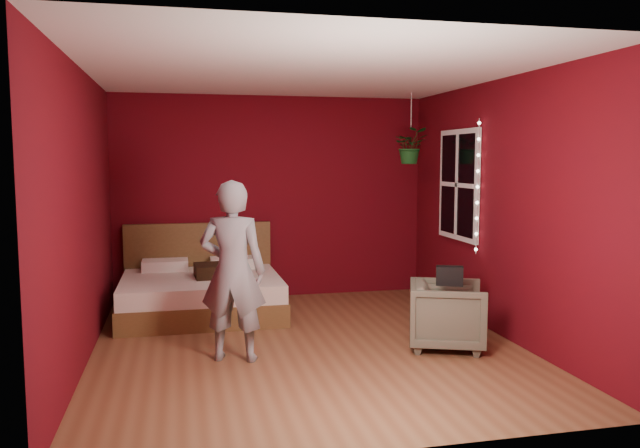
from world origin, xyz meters
The scene contains 10 objects.
floor centered at (0.00, 0.00, 0.00)m, with size 4.50×4.50×0.00m, color brown.
room_walls centered at (0.00, 0.00, 1.68)m, with size 4.04×4.54×2.62m.
window centered at (1.97, 0.90, 1.50)m, with size 0.05×0.97×1.27m.
fairy_lights centered at (1.94, 0.37, 1.50)m, with size 0.04×0.04×1.45m.
bed centered at (-0.95, 1.52, 0.26)m, with size 1.81×1.54×1.00m.
person centered at (-0.72, -0.26, 0.81)m, with size 0.59×0.39×1.62m, color gray.
armchair centered at (1.29, -0.35, 0.32)m, with size 0.68×0.70×0.64m, color #555543.
handbag centered at (1.25, -0.48, 0.72)m, with size 0.25×0.12×0.18m, color black.
throw_pillow centered at (-0.81, 1.37, 0.53)m, with size 0.42×0.42×0.15m, color black.
hanging_plant centered at (1.59, 1.47, 1.95)m, with size 0.46×0.42×0.87m.
Camera 1 is at (-1.17, -5.74, 1.80)m, focal length 35.00 mm.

